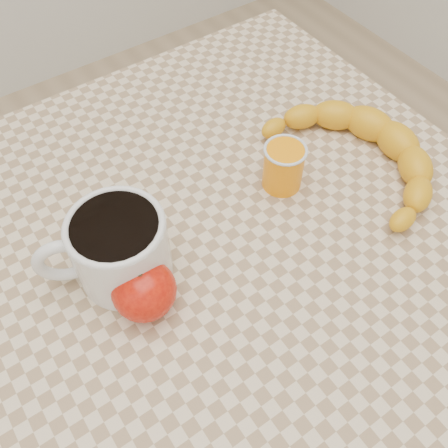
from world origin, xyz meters
TOP-DOWN VIEW (x-y plane):
  - ground at (0.00, 0.00)m, footprint 3.00×3.00m
  - table at (0.00, 0.00)m, footprint 0.80×0.80m
  - coffee_mug at (-0.14, 0.02)m, footprint 0.18×0.15m
  - orange_juice_glass at (0.12, 0.03)m, footprint 0.06×0.06m
  - apple at (-0.14, -0.04)m, footprint 0.10×0.10m
  - banana at (0.23, -0.01)m, footprint 0.25×0.34m

SIDE VIEW (x-z plane):
  - ground at x=0.00m, z-range 0.00..0.00m
  - table at x=0.00m, z-range 0.29..1.04m
  - banana at x=0.23m, z-range 0.75..0.80m
  - apple at x=-0.14m, z-range 0.75..0.82m
  - orange_juice_glass at x=0.12m, z-range 0.75..0.82m
  - coffee_mug at x=-0.14m, z-range 0.75..0.85m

